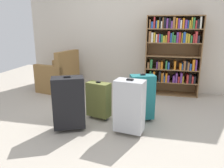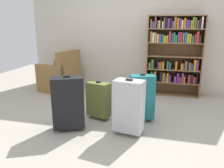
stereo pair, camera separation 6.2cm
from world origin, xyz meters
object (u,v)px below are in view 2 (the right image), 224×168
(mug, at_px, (80,91))
(suitcase_black, at_px, (68,102))
(suitcase_teal, at_px, (142,97))
(suitcase_olive, at_px, (99,99))
(armchair, at_px, (61,77))
(suitcase_silver, at_px, (129,106))
(bookshelf, at_px, (174,52))

(mug, xyz_separation_m, suitcase_black, (0.48, -1.61, 0.36))
(suitcase_black, bearing_deg, suitcase_teal, 28.80)
(mug, relative_size, suitcase_olive, 0.20)
(armchair, bearing_deg, suitcase_silver, -42.00)
(suitcase_black, height_order, suitcase_teal, suitcase_black)
(mug, bearing_deg, suitcase_silver, -49.25)
(mug, height_order, suitcase_teal, suitcase_teal)
(bookshelf, height_order, suitcase_black, bookshelf)
(bookshelf, distance_m, suitcase_black, 2.52)
(suitcase_black, bearing_deg, suitcase_silver, 5.23)
(bookshelf, relative_size, suitcase_olive, 2.66)
(suitcase_teal, bearing_deg, suitcase_olive, -173.85)
(bookshelf, height_order, armchair, bookshelf)
(mug, bearing_deg, armchair, 167.54)
(bookshelf, bearing_deg, suitcase_olive, -125.81)
(suitcase_teal, bearing_deg, bookshelf, 72.71)
(bookshelf, bearing_deg, suitcase_black, -125.19)
(suitcase_olive, xyz_separation_m, suitcase_black, (-0.30, -0.46, 0.09))
(suitcase_black, bearing_deg, suitcase_olive, 56.99)
(mug, xyz_separation_m, suitcase_teal, (1.44, -1.08, 0.34))
(armchair, relative_size, suitcase_olive, 1.48)
(suitcase_silver, bearing_deg, mug, 130.75)
(armchair, relative_size, mug, 7.50)
(armchair, xyz_separation_m, suitcase_silver, (1.82, -1.64, 0.08))
(suitcase_olive, height_order, suitcase_black, suitcase_black)
(suitcase_silver, distance_m, suitcase_teal, 0.47)
(mug, bearing_deg, bookshelf, 12.31)
(armchair, xyz_separation_m, suitcase_black, (0.98, -1.72, 0.09))
(suitcase_silver, xyz_separation_m, suitcase_teal, (0.12, 0.45, -0.01))
(suitcase_olive, bearing_deg, armchair, 135.48)
(suitcase_teal, bearing_deg, suitcase_silver, -105.33)
(mug, bearing_deg, suitcase_teal, -36.77)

